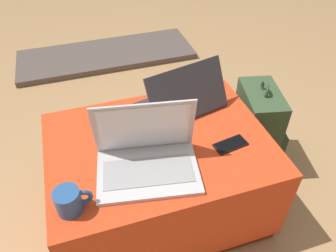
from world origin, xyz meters
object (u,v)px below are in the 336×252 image
backpack (257,129)px  coffee_mug (70,201)px  cell_phone (231,144)px  laptop_near (147,156)px  laptop_far (183,101)px

backpack → coffee_mug: bearing=124.3°
backpack → coffee_mug: (-0.95, -0.37, 0.26)m
coffee_mug → cell_phone: bearing=10.1°
laptop_near → backpack: size_ratio=0.80×
laptop_near → cell_phone: size_ratio=2.85×
cell_phone → backpack: size_ratio=0.28×
backpack → coffee_mug: coffee_mug is taller
cell_phone → backpack: bearing=-59.5°
laptop_far → coffee_mug: 0.66m
laptop_far → cell_phone: size_ratio=2.88×
laptop_near → coffee_mug: (-0.29, -0.11, -0.01)m
laptop_far → cell_phone: bearing=97.0°
laptop_near → cell_phone: 0.35m
cell_phone → backpack: backpack is taller
laptop_far → laptop_near: bearing=36.7°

